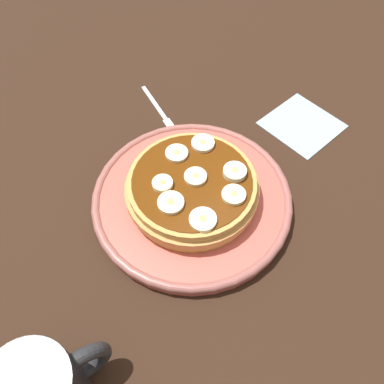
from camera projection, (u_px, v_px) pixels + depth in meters
The scene contains 13 objects.
ground_plane at pixel (192, 208), 57.43cm from camera, with size 140.00×140.00×3.00cm, color black.
plate at pixel (192, 198), 55.25cm from camera, with size 28.41×28.41×2.16cm.
pancake_stack at pixel (194, 188), 53.17cm from camera, with size 18.42×18.56×3.84cm.
banana_slice_0 at pixel (195, 176), 51.67cm from camera, with size 3.08×3.08×0.74cm.
banana_slice_1 at pixel (203, 144), 55.00cm from camera, with size 3.31×3.31×0.79cm.
banana_slice_2 at pixel (203, 220), 47.84cm from camera, with size 3.48×3.48×0.71cm.
banana_slice_3 at pixel (163, 184), 50.86cm from camera, with size 2.77×2.77×0.90cm.
banana_slice_4 at pixel (235, 172), 51.88cm from camera, with size 3.17×3.17×1.06cm.
banana_slice_5 at pixel (171, 203), 49.21cm from camera, with size 3.45×3.45×0.78cm.
banana_slice_6 at pixel (177, 154), 53.99cm from camera, with size 3.22×3.22×0.70cm.
banana_slice_7 at pixel (234, 195), 49.90cm from camera, with size 3.16×3.16×0.80cm.
napkin at pixel (302, 124), 65.09cm from camera, with size 11.00×11.00×0.30cm, color #99B2BF.
fork at pixel (160, 111), 66.75cm from camera, with size 2.24×13.03×0.50cm.
Camera 1 is at (-17.15, -25.73, 46.96)cm, focal length 36.23 mm.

